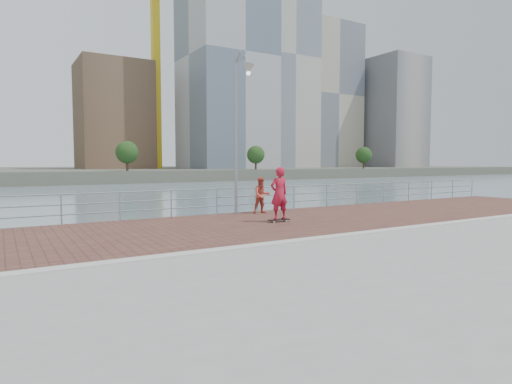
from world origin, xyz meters
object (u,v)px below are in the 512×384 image
street_lamp (241,105)px  skateboarder (279,193)px  bystander (262,195)px  guardrail (195,199)px

street_lamp → skateboarder: size_ratio=3.31×
skateboarder → bystander: bearing=-106.5°
street_lamp → guardrail: bearing=150.2°
skateboarder → bystander: 2.79m
guardrail → skateboarder: bearing=-61.2°
street_lamp → bystander: street_lamp is taller
guardrail → street_lamp: size_ratio=6.03×
guardrail → skateboarder: size_ratio=19.92×
bystander → street_lamp: bearing=-161.4°
guardrail → bystander: 2.91m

